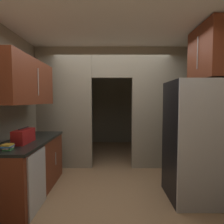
{
  "coord_description": "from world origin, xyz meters",
  "views": [
    {
      "loc": [
        -0.0,
        -2.75,
        1.51
      ],
      "look_at": [
        -0.0,
        0.76,
        1.29
      ],
      "focal_mm": 29.31,
      "sensor_mm": 36.0,
      "label": 1
    }
  ],
  "objects_px": {
    "refrigerator": "(193,141)",
    "boombox": "(24,136)",
    "dishwasher": "(38,181)",
    "book_stack": "(8,147)"
  },
  "relations": [
    {
      "from": "book_stack",
      "to": "refrigerator",
      "type": "bearing_deg",
      "value": 9.68
    },
    {
      "from": "dishwasher",
      "to": "book_stack",
      "type": "bearing_deg",
      "value": -156.72
    },
    {
      "from": "dishwasher",
      "to": "boombox",
      "type": "xyz_separation_m",
      "value": [
        -0.29,
        0.24,
        0.57
      ]
    },
    {
      "from": "boombox",
      "to": "book_stack",
      "type": "distance_m",
      "value": 0.39
    },
    {
      "from": "dishwasher",
      "to": "book_stack",
      "type": "relative_size",
      "value": 4.68
    },
    {
      "from": "dishwasher",
      "to": "book_stack",
      "type": "xyz_separation_m",
      "value": [
        -0.32,
        -0.14,
        0.51
      ]
    },
    {
      "from": "boombox",
      "to": "book_stack",
      "type": "height_order",
      "value": "boombox"
    },
    {
      "from": "refrigerator",
      "to": "book_stack",
      "type": "relative_size",
      "value": 10.28
    },
    {
      "from": "refrigerator",
      "to": "dishwasher",
      "type": "xyz_separation_m",
      "value": [
        -2.26,
        -0.3,
        -0.49
      ]
    },
    {
      "from": "refrigerator",
      "to": "boombox",
      "type": "relative_size",
      "value": 4.26
    }
  ]
}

